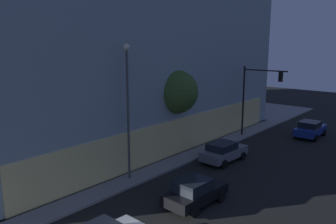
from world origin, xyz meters
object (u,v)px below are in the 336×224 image
at_px(traffic_light_far_corner, 256,90).
at_px(car_black, 195,192).
at_px(car_blue, 310,129).
at_px(sidewalk_tree, 177,92).
at_px(car_grey, 223,151).
at_px(street_lamp_sidewalk, 128,97).
at_px(modern_building, 67,36).

distance_m(traffic_light_far_corner, car_black, 16.26).
bearing_deg(car_blue, traffic_light_far_corner, 135.28).
height_order(sidewalk_tree, car_blue, sidewalk_tree).
bearing_deg(car_grey, car_blue, -13.11).
distance_m(traffic_light_far_corner, street_lamp_sidewalk, 15.31).
bearing_deg(car_grey, sidewalk_tree, 105.48).
bearing_deg(car_blue, modern_building, 119.58).
bearing_deg(car_blue, street_lamp_sidewalk, 163.62).
bearing_deg(traffic_light_far_corner, car_blue, -44.72).
bearing_deg(car_blue, car_black, 179.76).
bearing_deg(street_lamp_sidewalk, traffic_light_far_corner, -6.02).
distance_m(sidewalk_tree, car_black, 10.27).
relative_size(traffic_light_far_corner, sidewalk_tree, 0.99).
distance_m(car_black, car_blue, 19.36).
bearing_deg(traffic_light_far_corner, sidewalk_tree, 163.40).
xyz_separation_m(street_lamp_sidewalk, car_blue, (19.31, -5.67, -4.93)).
height_order(street_lamp_sidewalk, car_grey, street_lamp_sidewalk).
height_order(modern_building, car_blue, modern_building).
bearing_deg(traffic_light_far_corner, modern_building, 115.14).
bearing_deg(modern_building, traffic_light_far_corner, -64.86).
distance_m(street_lamp_sidewalk, car_black, 7.47).
xyz_separation_m(traffic_light_far_corner, street_lamp_sidewalk, (-15.20, 1.60, 0.98)).
distance_m(modern_building, car_grey, 21.68).
distance_m(modern_building, traffic_light_far_corner, 20.91).
bearing_deg(modern_building, car_blue, -60.42).
distance_m(sidewalk_tree, car_grey, 6.09).
xyz_separation_m(car_grey, car_blue, (11.87, -2.76, 0.01)).
xyz_separation_m(traffic_light_far_corner, car_grey, (-7.75, -1.31, -3.95)).
xyz_separation_m(traffic_light_far_corner, car_blue, (4.11, -4.07, -3.94)).
relative_size(sidewalk_tree, car_grey, 1.61).
height_order(car_black, car_grey, car_black).
relative_size(traffic_light_far_corner, car_black, 1.65).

